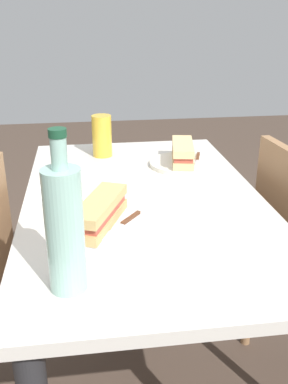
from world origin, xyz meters
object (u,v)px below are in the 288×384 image
dining_table (144,235)px  baguette_sandwich_near (100,212)px  plate_far (182,164)px  water_bottle (65,228)px  knife_far (197,160)px  knife_near (122,224)px  baguette_sandwich_far (183,152)px  plate_near (100,227)px  beer_glass (102,136)px

dining_table → baguette_sandwich_near: 0.28m
plate_far → water_bottle: water_bottle is taller
knife_far → knife_near: bearing=-33.8°
knife_near → baguette_sandwich_far: bearing=151.0°
baguette_sandwich_far → knife_far: (-0.00, 0.05, -0.03)m
baguette_sandwich_near → water_bottle: size_ratio=0.74×
knife_near → dining_table: bearing=157.0°
knife_far → water_bottle: size_ratio=0.53×
knife_far → water_bottle: (0.70, -0.44, 0.12)m
plate_near → beer_glass: bearing=176.4°
water_bottle → beer_glass: 0.86m
knife_near → knife_far: same height
plate_near → water_bottle: 0.28m
baguette_sandwich_near → knife_near: (0.01, 0.06, -0.03)m
dining_table → plate_far: 0.35m
dining_table → plate_near: 0.26m
plate_far → plate_near: bearing=-34.6°
plate_near → water_bottle: bearing=-17.1°
baguette_sandwich_near → beer_glass: (-0.60, 0.04, 0.03)m
knife_near → water_bottle: water_bottle is taller
baguette_sandwich_near → plate_far: bearing=145.4°
knife_far → baguette_sandwich_near: bearing=-39.0°
baguette_sandwich_far → water_bottle: water_bottle is taller
dining_table → baguette_sandwich_near: baguette_sandwich_near is taller
baguette_sandwich_near → baguette_sandwich_far: 0.55m
baguette_sandwich_near → knife_far: baguette_sandwich_near is taller
plate_far → water_bottle: (0.69, -0.39, 0.13)m
dining_table → baguette_sandwich_far: 0.36m
plate_far → dining_table: bearing=-33.0°
knife_near → knife_far: 0.56m
water_bottle → beer_glass: water_bottle is taller
plate_near → plate_far: 0.55m
plate_far → baguette_sandwich_far: (-0.00, 0.00, 0.04)m
plate_near → knife_near: bearing=78.1°
baguette_sandwich_near → beer_glass: beer_glass is taller
plate_near → knife_far: (-0.45, 0.37, 0.01)m
plate_near → baguette_sandwich_far: baguette_sandwich_far is taller
dining_table → knife_far: bearing=139.8°
baguette_sandwich_near → beer_glass: size_ratio=1.57×
knife_far → beer_glass: size_ratio=1.14×
dining_table → baguette_sandwich_near: bearing=-37.0°
plate_far → knife_near: bearing=-29.0°
plate_near → knife_near: knife_near is taller
plate_far → knife_far: bearing=91.5°
baguette_sandwich_near → baguette_sandwich_far: same height
knife_near → baguette_sandwich_near: bearing=-101.9°
dining_table → knife_far: 0.38m
knife_near → beer_glass: bearing=-178.4°
plate_near → baguette_sandwich_far: bearing=145.4°
dining_table → water_bottle: water_bottle is taller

